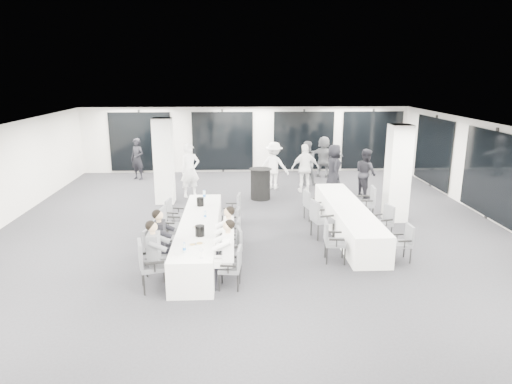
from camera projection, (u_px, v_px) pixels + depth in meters
room at (282, 174)px, 13.06m from camera, size 14.04×16.04×2.84m
column_left at (164, 161)px, 14.91m from camera, size 0.60×0.60×2.80m
column_right at (398, 173)px, 13.09m from camera, size 0.60×0.60×2.80m
banquet_table_main at (199, 236)px, 11.00m from camera, size 0.90×5.00×0.75m
banquet_table_side at (347, 219)px, 12.29m from camera, size 0.90×5.00×0.75m
cocktail_table at (260, 184)px, 15.52m from camera, size 0.76×0.76×1.06m
chair_main_left_near at (149, 262)px, 8.96m from camera, size 0.63×0.66×1.03m
chair_main_left_second at (155, 248)px, 9.72m from camera, size 0.61×0.64×1.01m
chair_main_left_mid at (162, 237)px, 10.52m from camera, size 0.48×0.54×0.94m
chair_main_left_fourth at (168, 223)px, 11.52m from camera, size 0.53×0.57×0.92m
chair_main_left_far at (173, 213)px, 12.42m from camera, size 0.52×0.55×0.87m
chair_main_right_near at (233, 265)px, 9.07m from camera, size 0.48×0.52×0.86m
chair_main_right_second at (234, 246)px, 9.96m from camera, size 0.53×0.57×0.92m
chair_main_right_mid at (234, 234)px, 10.78m from camera, size 0.49×0.53×0.87m
chair_main_right_fourth at (234, 223)px, 11.59m from camera, size 0.50×0.54×0.89m
chair_main_right_far at (234, 209)px, 12.63m from camera, size 0.55×0.59×0.97m
chair_side_left_near at (332, 239)px, 10.35m from camera, size 0.52×0.57×0.95m
chair_side_left_mid at (319, 217)px, 11.84m from camera, size 0.62×0.65×1.02m
chair_side_left_far at (310, 203)px, 13.31m from camera, size 0.54×0.56×0.88m
chair_side_right_near at (404, 240)px, 10.40m from camera, size 0.45×0.50×0.86m
chair_side_right_mid at (384, 220)px, 11.77m from camera, size 0.55×0.58×0.91m
chair_side_right_far at (368, 201)px, 13.28m from camera, size 0.55×0.60×1.01m
seated_guest_a at (157, 251)px, 8.94m from camera, size 0.50×0.38×1.44m
seated_guest_b at (163, 238)px, 9.64m from camera, size 0.50×0.38×1.44m
seated_guest_c at (225, 250)px, 8.99m from camera, size 0.50×0.38×1.44m
seated_guest_d at (226, 234)px, 9.87m from camera, size 0.50×0.38×1.44m
standing_guest_a at (190, 167)px, 15.73m from camera, size 0.95×0.88×2.11m
standing_guest_b at (306, 160)px, 17.45m from camera, size 0.93×0.57×1.92m
standing_guest_c at (274, 162)px, 16.85m from camera, size 1.43×1.10×1.97m
standing_guest_d at (305, 165)px, 16.37m from camera, size 1.25×0.82×1.98m
standing_guest_e at (334, 165)px, 16.41m from camera, size 0.64×0.98×1.96m
standing_guest_f at (324, 154)px, 18.81m from camera, size 1.87×1.41×1.92m
standing_guest_g at (137, 156)px, 18.33m from camera, size 0.88×0.83×1.89m
standing_guest_h at (366, 170)px, 15.76m from camera, size 0.82×1.05×1.91m
ice_bucket_near at (200, 231)px, 9.92m from camera, size 0.21×0.21×0.23m
ice_bucket_far at (200, 202)px, 12.17m from camera, size 0.19×0.19×0.22m
water_bottle_a at (184, 248)px, 9.00m from camera, size 0.06×0.06×0.20m
water_bottle_b at (205, 215)px, 11.08m from camera, size 0.06×0.06×0.19m
water_bottle_c at (204, 195)px, 12.83m from camera, size 0.08×0.08×0.24m
plate_a at (192, 245)px, 9.40m from camera, size 0.18×0.18×0.03m
plate_b at (200, 243)px, 9.47m from camera, size 0.22×0.22×0.03m
plate_c at (196, 227)px, 10.48m from camera, size 0.18×0.18×0.03m
wine_glass at (201, 250)px, 8.70m from camera, size 0.08×0.08×0.22m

